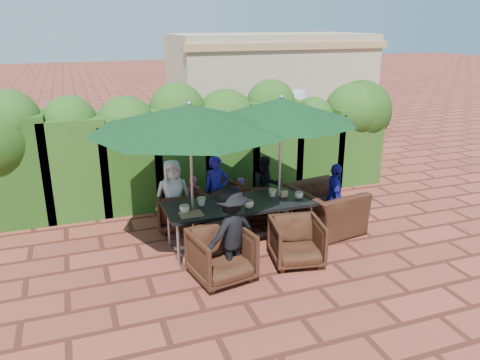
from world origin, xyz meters
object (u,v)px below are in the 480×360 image
object	(u,v)px
dining_table	(240,207)
umbrella_right	(281,110)
chair_far_mid	(217,202)
chair_near_right	(297,240)
chair_far_right	(264,198)
umbrella_left	(190,118)
chair_far_left	(179,208)
chair_near_left	(222,253)
chair_end_right	(325,202)

from	to	relation	value
dining_table	umbrella_right	world-z (taller)	umbrella_right
chair_far_mid	chair_near_right	world-z (taller)	chair_far_mid
chair_far_right	chair_near_right	distance (m)	1.87
umbrella_left	chair_far_mid	xyz separation A→B (m)	(0.71, 1.02, -1.79)
umbrella_right	chair_far_left	bearing A→B (deg)	147.73
umbrella_right	chair_far_right	xyz separation A→B (m)	(0.12, 0.93, -1.84)
dining_table	chair_near_left	xyz separation A→B (m)	(-0.62, -0.93, -0.26)
chair_far_right	chair_near_left	distance (m)	2.41
chair_near_left	chair_near_right	xyz separation A→B (m)	(1.23, 0.07, -0.03)
umbrella_left	chair_end_right	bearing A→B (deg)	2.53
chair_far_right	chair_near_left	world-z (taller)	chair_near_left
umbrella_right	chair_near_left	xyz separation A→B (m)	(-1.34, -0.99, -1.80)
chair_far_mid	chair_far_right	world-z (taller)	chair_far_mid
dining_table	umbrella_right	xyz separation A→B (m)	(0.72, 0.06, 1.54)
dining_table	chair_far_right	bearing A→B (deg)	49.82
umbrella_right	chair_far_mid	bearing A→B (deg)	131.41
dining_table	chair_far_mid	bearing A→B (deg)	95.44
chair_near_left	chair_end_right	size ratio (longest dim) A/B	0.69
chair_near_left	chair_near_right	distance (m)	1.23
dining_table	chair_far_right	world-z (taller)	dining_table
chair_near_left	chair_near_right	world-z (taller)	chair_near_left
chair_end_right	chair_near_right	bearing A→B (deg)	123.88
chair_far_mid	chair_far_right	xyz separation A→B (m)	(0.93, 0.01, -0.05)
dining_table	chair_far_mid	distance (m)	1.02
dining_table	umbrella_left	bearing A→B (deg)	-177.41
dining_table	umbrella_left	world-z (taller)	umbrella_left
umbrella_left	dining_table	bearing A→B (deg)	2.59
chair_far_left	chair_near_left	bearing A→B (deg)	110.04
chair_near_right	chair_near_left	bearing A→B (deg)	-166.66
dining_table	chair_far_mid	xyz separation A→B (m)	(-0.09, 0.98, -0.26)
umbrella_left	chair_far_left	xyz separation A→B (m)	(0.01, 1.05, -1.84)
chair_near_right	chair_far_left	bearing A→B (deg)	136.90
chair_far_left	chair_far_right	distance (m)	1.63
chair_far_left	chair_far_mid	size ratio (longest dim) A/B	0.89
umbrella_right	chair_near_left	distance (m)	2.45
chair_near_left	chair_end_right	distance (m)	2.47
chair_far_right	umbrella_left	bearing A→B (deg)	53.60
chair_far_left	chair_end_right	world-z (taller)	chair_end_right
chair_near_left	chair_near_right	size ratio (longest dim) A/B	1.07
chair_far_left	chair_near_right	size ratio (longest dim) A/B	0.97
dining_table	chair_near_right	xyz separation A→B (m)	(0.61, -0.87, -0.29)
chair_end_right	umbrella_left	bearing A→B (deg)	83.83
umbrella_right	umbrella_left	bearing A→B (deg)	-176.34
chair_end_right	chair_far_right	bearing A→B (deg)	32.16
chair_near_right	chair_end_right	xyz separation A→B (m)	(1.02, 0.94, 0.14)
dining_table	chair_far_right	xyz separation A→B (m)	(0.84, 0.99, -0.30)
dining_table	umbrella_right	bearing A→B (deg)	4.84
umbrella_left	chair_far_left	distance (m)	2.12
chair_end_right	chair_far_left	bearing A→B (deg)	60.00
chair_far_left	chair_near_left	xyz separation A→B (m)	(0.17, -1.95, 0.04)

